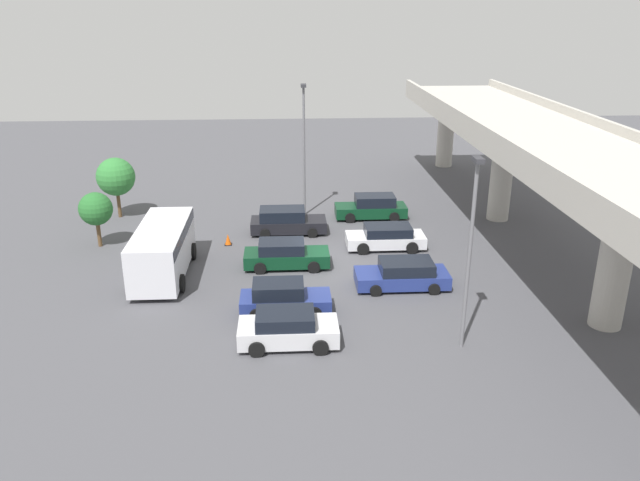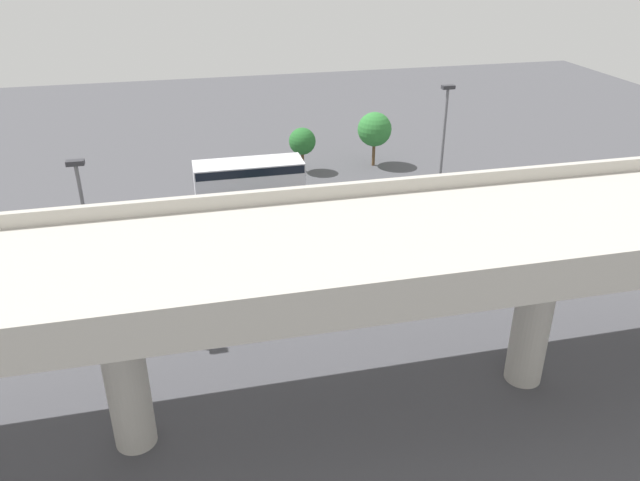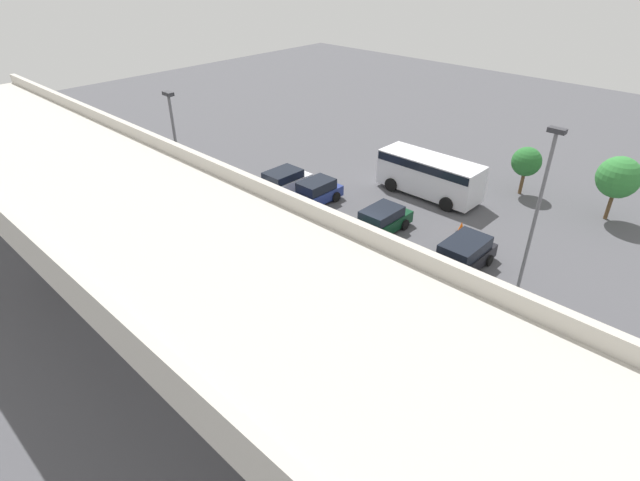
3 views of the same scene
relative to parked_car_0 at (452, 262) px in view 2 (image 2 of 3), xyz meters
The scene contains 15 objects.
ground_plane 9.25m from the parked_car_0, 24.91° to the right, with size 98.51×98.51×0.00m, color #4C4C51.
highway_overpass 13.23m from the parked_car_0, 45.96° to the left, with size 47.43×7.65×7.76m.
parked_car_0 is the anchor object (origin of this frame).
parked_car_1 6.48m from the parked_car_0, 65.88° to the right, with size 2.23×4.85×1.63m.
parked_car_2 5.75m from the parked_car_0, ahead, with size 2.18×4.73×1.43m.
parked_car_3 10.25m from the parked_car_0, 36.00° to the right, with size 2.12×4.76×1.53m.
parked_car_4 11.35m from the parked_car_0, ahead, with size 2.26×4.84×1.47m.
parked_car_5 15.23m from the parked_car_0, 23.82° to the right, with size 2.02×4.32×1.59m.
parked_car_6 17.93m from the parked_car_0, 19.48° to the right, with size 2.20×4.33×1.54m.
shuttle_bus 15.59m from the parked_car_0, 54.34° to the right, with size 7.25×2.79×2.76m.
lamp_post_near_aisle 18.06m from the parked_car_0, ahead, with size 0.70×0.35×8.34m.
lamp_post_mid_lot 6.49m from the parked_car_0, 102.44° to the right, with size 0.70×0.35×9.02m.
tree_front_left 17.68m from the parked_car_0, 94.11° to the right, with size 2.60×2.60×4.19m.
tree_front_centre 17.98m from the parked_car_0, 75.71° to the right, with size 2.01×2.01×3.41m.
traffic_cone 10.62m from the parked_car_0, 64.05° to the right, with size 0.44×0.44×0.70m.
Camera 2 is at (5.14, 30.47, 16.49)m, focal length 35.00 mm.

